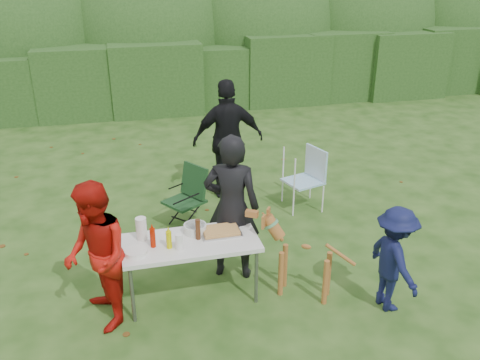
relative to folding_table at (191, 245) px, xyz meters
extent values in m
plane|color=#1E4211|center=(0.38, -0.03, -0.69)|extent=(80.00, 80.00, 0.00)
cube|color=#23471C|center=(0.38, 7.97, 0.16)|extent=(22.00, 1.40, 1.70)
ellipsoid|color=#3D6628|center=(0.38, 9.57, 0.91)|extent=(20.00, 2.60, 3.20)
cube|color=silver|center=(0.00, 0.00, 0.03)|extent=(1.50, 0.70, 0.05)
cylinder|color=slate|center=(-0.68, -0.28, -0.34)|extent=(0.04, 0.04, 0.69)
cylinder|color=slate|center=(0.68, -0.28, -0.34)|extent=(0.04, 0.04, 0.69)
cylinder|color=slate|center=(-0.68, 0.28, -0.34)|extent=(0.04, 0.04, 0.69)
cylinder|color=slate|center=(0.68, 0.28, -0.34)|extent=(0.04, 0.04, 0.69)
imported|color=black|center=(0.55, 0.35, 0.22)|extent=(0.78, 0.65, 1.82)
imported|color=#B0120B|center=(-1.00, -0.21, 0.12)|extent=(0.77, 0.90, 1.62)
imported|color=black|center=(1.02, 2.59, 0.27)|extent=(1.14, 0.50, 1.92)
imported|color=#10153D|center=(2.10, -0.71, -0.07)|extent=(0.51, 0.82, 1.23)
cube|color=#B7B7BA|center=(0.36, 0.09, 0.06)|extent=(0.45, 0.30, 0.02)
cube|color=tan|center=(0.36, 0.09, 0.09)|extent=(0.40, 0.26, 0.04)
cylinder|color=#C8C700|center=(-0.24, -0.09, 0.15)|extent=(0.06, 0.06, 0.20)
cylinder|color=#A21500|center=(-0.41, -0.02, 0.16)|extent=(0.06, 0.06, 0.22)
cylinder|color=#47230F|center=(0.09, 0.02, 0.17)|extent=(0.06, 0.06, 0.24)
cylinder|color=white|center=(-0.51, 0.17, 0.18)|extent=(0.12, 0.12, 0.26)
cylinder|color=white|center=(-0.14, -0.14, 0.14)|extent=(0.08, 0.08, 0.18)
cylinder|color=silver|center=(0.08, 0.18, 0.10)|extent=(0.26, 0.26, 0.10)
cylinder|color=white|center=(-0.60, -0.13, 0.08)|extent=(0.24, 0.24, 0.05)
camera|label=1|loc=(-0.66, -4.84, 2.92)|focal=38.00mm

